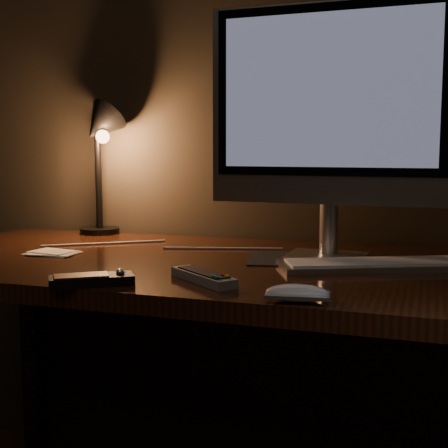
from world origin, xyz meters
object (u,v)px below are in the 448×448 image
(desk, at_px, (220,305))
(desk_lamp, at_px, (100,144))
(media_remote, at_px, (92,280))
(tv_remote, at_px, (203,277))
(mouse, at_px, (297,296))
(keyboard, at_px, (381,264))
(monitor, at_px, (329,110))

(desk, xyz_separation_m, desk_lamp, (-0.47, 0.23, 0.41))
(media_remote, bearing_deg, tv_remote, -7.93)
(tv_remote, bearing_deg, desk, 140.51)
(mouse, bearing_deg, desk_lamp, 131.63)
(mouse, bearing_deg, media_remote, 171.83)
(mouse, distance_m, tv_remote, 0.24)
(desk, height_order, media_remote, media_remote)
(desk_lamp, bearing_deg, keyboard, -17.10)
(monitor, distance_m, desk_lamp, 0.76)
(desk, height_order, desk_lamp, desk_lamp)
(desk, bearing_deg, media_remote, -107.59)
(monitor, xyz_separation_m, desk_lamp, (-0.73, 0.19, -0.08))
(keyboard, xyz_separation_m, mouse, (-0.12, -0.37, 0.00))
(mouse, height_order, tv_remote, tv_remote)
(tv_remote, bearing_deg, mouse, 12.64)
(monitor, relative_size, keyboard, 1.32)
(mouse, bearing_deg, desk, 116.75)
(media_remote, bearing_deg, mouse, -35.09)
(monitor, height_order, desk_lamp, monitor)
(keyboard, distance_m, tv_remote, 0.42)
(desk, height_order, tv_remote, tv_remote)
(desk, distance_m, media_remote, 0.45)
(keyboard, height_order, tv_remote, tv_remote)
(monitor, relative_size, media_remote, 3.61)
(mouse, bearing_deg, tv_remote, 146.63)
(mouse, relative_size, media_remote, 0.67)
(desk, distance_m, tv_remote, 0.34)
(monitor, bearing_deg, keyboard, -27.05)
(desk, relative_size, keyboard, 3.48)
(media_remote, bearing_deg, desk, 37.32)
(media_remote, bearing_deg, monitor, 13.68)
(desk, xyz_separation_m, monitor, (0.26, 0.04, 0.49))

